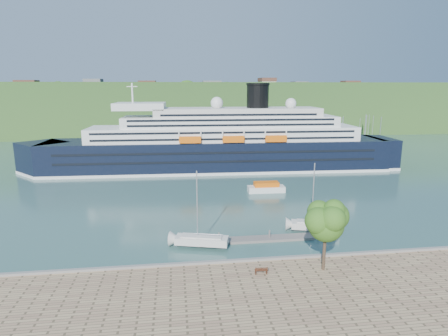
% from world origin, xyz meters
% --- Properties ---
extents(ground, '(400.00, 400.00, 0.00)m').
position_xyz_m(ground, '(0.00, 0.00, 0.00)').
color(ground, '#315856').
rests_on(ground, ground).
extents(far_hillside, '(400.00, 50.00, 24.00)m').
position_xyz_m(far_hillside, '(0.00, 145.00, 12.00)').
color(far_hillside, '#285020').
rests_on(far_hillside, ground).
extents(quay_coping, '(220.00, 0.50, 0.30)m').
position_xyz_m(quay_coping, '(0.00, -0.20, 1.15)').
color(quay_coping, slate).
rests_on(quay_coping, promenade).
extents(cruise_ship, '(103.57, 18.77, 23.15)m').
position_xyz_m(cruise_ship, '(2.96, 56.74, 11.58)').
color(cruise_ship, black).
rests_on(cruise_ship, ground).
extents(park_bench, '(1.57, 0.72, 0.98)m').
position_xyz_m(park_bench, '(1.16, -3.59, 1.49)').
color(park_bench, '#4C2615').
rests_on(park_bench, promenade).
extents(promenade_tree, '(5.63, 5.63, 9.32)m').
position_xyz_m(promenade_tree, '(8.72, -3.47, 5.66)').
color(promenade_tree, '#36651A').
rests_on(promenade_tree, promenade).
extents(floating_pontoon, '(16.95, 2.11, 0.38)m').
position_xyz_m(floating_pontoon, '(3.30, 8.18, 0.19)').
color(floating_pontoon, gray).
rests_on(floating_pontoon, ground).
extents(sailboat_white_near, '(8.49, 4.33, 10.56)m').
position_xyz_m(sailboat_white_near, '(-4.94, 6.74, 5.28)').
color(sailboat_white_near, silver).
rests_on(sailboat_white_near, ground).
extents(sailboat_white_far, '(8.39, 4.35, 10.45)m').
position_xyz_m(sailboat_white_far, '(12.99, 10.22, 5.22)').
color(sailboat_white_far, silver).
rests_on(sailboat_white_far, ground).
extents(tender_launch, '(8.01, 2.92, 2.20)m').
position_xyz_m(tender_launch, '(10.90, 33.32, 1.10)').
color(tender_launch, orange).
rests_on(tender_launch, ground).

